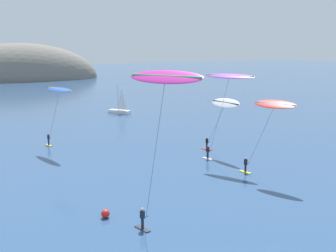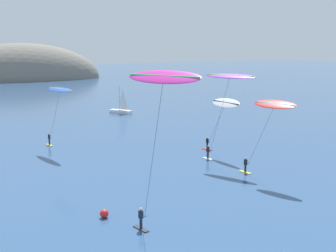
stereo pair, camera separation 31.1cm
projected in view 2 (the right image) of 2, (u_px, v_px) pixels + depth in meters
name	position (u px, v px, depth m)	size (l,w,h in m)	color
sailboat_near	(120.00, 110.00, 86.35)	(4.05, 5.50, 5.70)	white
kitesurfer_magenta	(162.00, 88.00, 28.60)	(4.03, 5.84, 12.01)	#2D2D33
kitesurfer_red	(272.00, 110.00, 42.51)	(3.01, 6.25, 8.25)	yellow
kitesurfer_white	(224.00, 106.00, 52.26)	(1.80, 6.80, 7.24)	red
kitesurfer_purple	(228.00, 82.00, 48.17)	(4.06, 6.28, 10.55)	silver
kitesurfer_blue	(59.00, 94.00, 54.37)	(2.66, 7.80, 8.37)	yellow
marker_buoy	(104.00, 213.00, 33.75)	(0.70, 0.70, 0.70)	red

